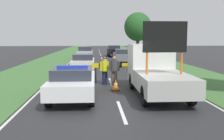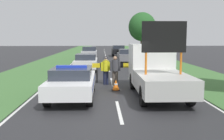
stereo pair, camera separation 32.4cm
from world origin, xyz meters
name	(u,v)px [view 1 (the left image)]	position (x,y,z in m)	size (l,w,h in m)	color
ground_plane	(118,101)	(0.00, 0.00, 0.00)	(160.00, 160.00, 0.00)	#28282B
lane_markings	(104,62)	(0.00, 17.50, 0.00)	(7.52, 66.60, 0.01)	silver
grass_verge_left	(51,61)	(-6.04, 20.00, 0.01)	(4.45, 120.00, 0.03)	#427038
grass_verge_right	(153,60)	(6.04, 20.00, 0.01)	(4.45, 120.00, 0.03)	#427038
police_car	(73,82)	(-1.91, 0.59, 0.73)	(1.88, 4.76, 1.46)	white
work_truck	(155,70)	(1.91, 1.38, 1.13)	(2.08, 5.52, 3.30)	white
road_barrier	(114,67)	(0.20, 4.54, 0.95)	(2.74, 0.08, 1.16)	black
police_officer	(105,68)	(-0.39, 3.92, 0.92)	(0.56, 0.36, 1.56)	#191E38
pedestrian_civilian	(114,68)	(0.13, 3.58, 0.96)	(0.59, 0.37, 1.64)	brown
traffic_cone_near_police	(68,82)	(-2.43, 3.63, 0.24)	(0.34, 0.34, 0.48)	black
traffic_cone_centre_front	(116,85)	(0.09, 2.21, 0.28)	(0.40, 0.40, 0.56)	black
queued_car_van_white	(83,62)	(-1.88, 10.41, 0.72)	(1.77, 4.35, 1.36)	silver
queued_car_suv_grey	(124,56)	(2.07, 16.56, 0.79)	(1.92, 4.41, 1.49)	slate
queued_car_sedan_silver	(85,53)	(-2.14, 22.26, 0.80)	(1.86, 3.90, 1.57)	#B2B2B7
queued_car_sedan_black	(114,51)	(1.86, 27.54, 0.83)	(1.87, 3.91, 1.59)	black
roadside_tree_near_right	(138,27)	(4.46, 22.02, 4.01)	(3.40, 3.40, 5.82)	#42301E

